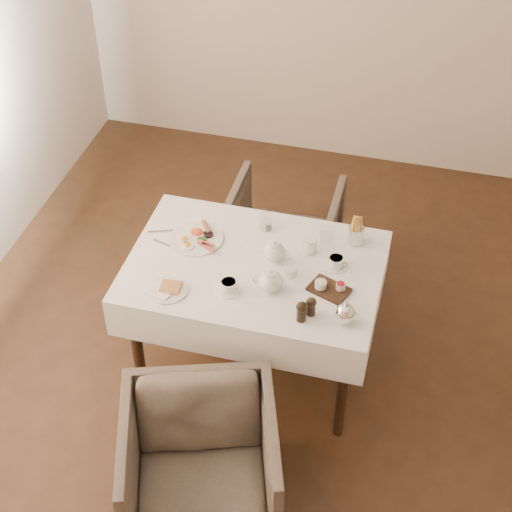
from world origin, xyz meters
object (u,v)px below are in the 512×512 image
at_px(table, 254,282).
at_px(breakfast_plate, 197,238).
at_px(armchair_near, 201,466).
at_px(teapot_centre, 274,251).
at_px(armchair_far, 283,234).

height_order(table, breakfast_plate, breakfast_plate).
xyz_separation_m(armchair_near, breakfast_plate, (-0.33, 1.04, 0.44)).
distance_m(table, breakfast_plate, 0.38).
bearing_deg(teapot_centre, armchair_near, -105.78).
xyz_separation_m(breakfast_plate, teapot_centre, (0.43, -0.05, 0.05)).
height_order(table, armchair_far, table).
bearing_deg(armchair_near, table, 70.74).
bearing_deg(armchair_far, armchair_near, 90.57).
distance_m(table, armchair_far, 0.86).
xyz_separation_m(armchair_near, armchair_far, (-0.02, 1.72, -0.02)).
relative_size(table, armchair_far, 1.90).
bearing_deg(table, armchair_near, -90.47).
xyz_separation_m(armchair_far, breakfast_plate, (-0.31, -0.68, 0.46)).
bearing_deg(armchair_near, armchair_far, 71.95).
bearing_deg(table, breakfast_plate, 161.31).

